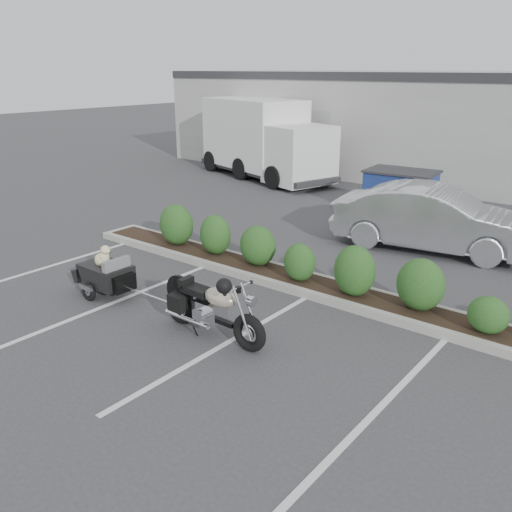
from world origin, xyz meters
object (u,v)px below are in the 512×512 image
Objects in this scene: sedan at (433,219)px; delivery_truck at (265,141)px; pet_trailer at (106,273)px; motorcycle at (212,309)px; dumpster at (400,192)px.

delivery_truck is at bearing 51.57° from sedan.
sedan is (3.86, 6.53, 0.33)m from pet_trailer.
motorcycle is 9.28m from dumpster.
motorcycle is 6.65m from sedan.
delivery_truck reaches higher than sedan.
dumpster is at bearing 96.61° from motorcycle.
dumpster is at bearing 79.48° from pet_trailer.
pet_trailer is (-2.78, 0.02, -0.06)m from motorcycle.
pet_trailer is at bearing -105.72° from dumpster.
delivery_truck reaches higher than motorcycle.
delivery_truck is (-7.58, 11.26, 0.94)m from motorcycle.
motorcycle is 0.31× the size of delivery_truck.
dumpster reaches higher than motorcycle.
pet_trailer is 0.37× the size of sedan.
pet_trailer is 9.39m from dumpster.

